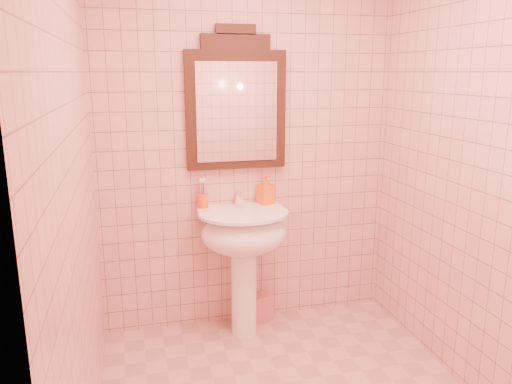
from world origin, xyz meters
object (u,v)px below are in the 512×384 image
object	(u,v)px
mirror	(236,104)
towel	(261,307)
pedestal_sink	(244,242)
soap_dispenser	(266,190)
toothbrush_cup	(203,200)

from	to	relation	value
mirror	towel	distance (m)	1.45
pedestal_sink	mirror	xyz separation A→B (m)	(0.00, 0.20, 0.87)
soap_dispenser	mirror	bearing A→B (deg)	143.54
toothbrush_cup	towel	size ratio (longest dim) A/B	0.91
pedestal_sink	soap_dispenser	xyz separation A→B (m)	(0.19, 0.15, 0.30)
mirror	soap_dispenser	distance (m)	0.60
mirror	soap_dispenser	xyz separation A→B (m)	(0.19, -0.05, -0.57)
mirror	toothbrush_cup	world-z (taller)	mirror
pedestal_sink	toothbrush_cup	world-z (taller)	toothbrush_cup
toothbrush_cup	soap_dispenser	bearing A→B (deg)	-2.14
mirror	soap_dispenser	bearing A→B (deg)	-14.28
toothbrush_cup	towel	bearing A→B (deg)	-0.09
toothbrush_cup	mirror	bearing A→B (deg)	7.55
pedestal_sink	mirror	world-z (taller)	mirror
soap_dispenser	towel	distance (m)	0.87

